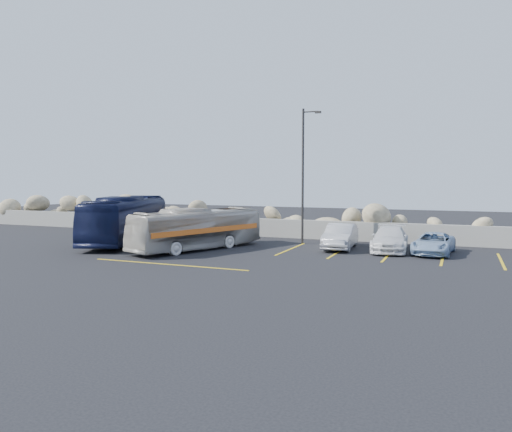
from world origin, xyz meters
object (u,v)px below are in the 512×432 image
at_px(vintage_bus, 197,229).
at_px(tour_coach, 127,219).
at_px(car_b, 340,236).
at_px(car_d, 433,243).
at_px(lamppost, 304,172).
at_px(car_c, 390,239).

relative_size(vintage_bus, tour_coach, 0.81).
bearing_deg(car_b, vintage_bus, -158.58).
distance_m(tour_coach, car_d, 17.81).
bearing_deg(vintage_bus, lamppost, 65.57).
height_order(vintage_bus, car_b, vintage_bus).
bearing_deg(car_b, lamppost, 149.94).
bearing_deg(car_d, lamppost, 174.63).
height_order(vintage_bus, car_c, vintage_bus).
height_order(tour_coach, car_b, tour_coach).
xyz_separation_m(lamppost, car_c, (5.20, -1.10, -3.64)).
height_order(car_b, car_c, car_b).
xyz_separation_m(lamppost, car_d, (7.44, -1.36, -3.74)).
relative_size(lamppost, car_b, 1.92).
relative_size(lamppost, car_c, 1.77).
xyz_separation_m(tour_coach, car_b, (12.77, 2.17, -0.72)).
distance_m(vintage_bus, car_d, 12.53).
height_order(lamppost, car_c, lamppost).
bearing_deg(tour_coach, car_c, -9.99).
xyz_separation_m(car_b, car_c, (2.66, 0.18, -0.03)).
height_order(tour_coach, car_c, tour_coach).
relative_size(car_c, car_d, 1.13).
bearing_deg(car_d, car_b, -176.00).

